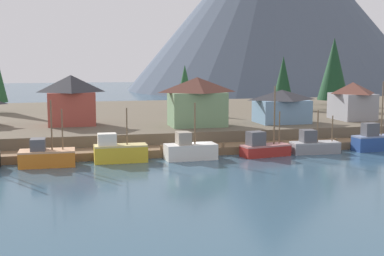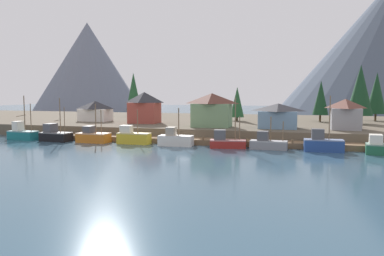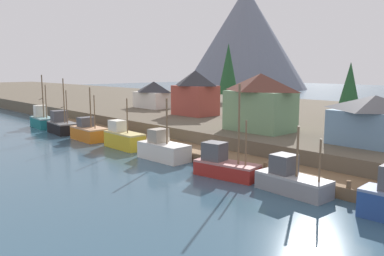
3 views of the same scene
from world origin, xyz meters
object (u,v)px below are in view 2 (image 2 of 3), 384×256
Objects in this scene: fishing_boat_orange at (93,137)px; fishing_boat_red at (226,142)px; fishing_boat_black at (55,135)px; conifer_mid_right at (237,102)px; conifer_back_left at (321,98)px; fishing_boat_grey at (268,143)px; house_white at (95,111)px; fishing_boat_teal at (22,134)px; fishing_boat_white at (175,139)px; house_blue at (278,116)px; house_green at (212,110)px; house_red at (144,107)px; conifer_near_right at (376,93)px; conifer_near_left at (360,90)px; fishing_boat_blue at (323,144)px; house_grey at (345,114)px; fishing_boat_yellow at (133,137)px; conifer_mid_left at (134,92)px.

fishing_boat_orange is 26.56m from fishing_boat_red.
fishing_boat_black is at bearing -177.49° from fishing_boat_orange.
conifer_mid_right is 0.85× the size of conifer_back_left.
house_white is (-45.02, 20.01, 4.07)m from fishing_boat_grey.
house_white is (5.22, 20.35, 3.88)m from fishing_boat_teal.
house_blue is at bearing 34.19° from fishing_boat_white.
fishing_boat_black is at bearing 178.22° from fishing_boat_white.
house_red is (-17.74, 5.54, 0.14)m from house_green.
conifer_near_right is at bearing 42.50° from fishing_boat_white.
fishing_boat_orange is 61.00m from conifer_near_left.
house_red is at bearing 61.99° from fishing_boat_black.
conifer_mid_right is (-19.17, 30.35, 6.02)m from fishing_boat_blue.
house_grey is at bearing -111.43° from conifer_near_right.
fishing_boat_yellow is 0.78× the size of house_green.
fishing_boat_teal is at bearing -138.14° from house_red.
fishing_boat_grey is 0.62× the size of conifer_back_left.
fishing_boat_teal is 1.30× the size of house_grey.
conifer_back_left is (10.29, 33.84, 7.42)m from fishing_boat_grey.
house_red is at bearing 47.31° from fishing_boat_teal.
conifer_back_left is at bearing 49.23° from fishing_boat_white.
conifer_near_right is at bearing 22.86° from house_red.
conifer_mid_right is (-28.86, 0.86, -3.01)m from conifer_near_left.
conifer_back_left is (52.55, 34.32, 7.24)m from fishing_boat_black.
conifer_near_left is (52.41, 29.83, 9.19)m from fishing_boat_orange.
conifer_mid_right reaches higher than fishing_boat_black.
fishing_boat_white is 31.88m from conifer_mid_right.
fishing_boat_red is 0.71× the size of conifer_near_right.
conifer_near_right is at bearing 0.40° from conifer_mid_left.
fishing_boat_red is at bearing -1.22° from fishing_boat_yellow.
house_green is at bearing -150.71° from conifer_near_left.
house_red is at bearing 175.99° from house_grey.
fishing_boat_blue is at bearing -7.75° from fishing_boat_red.
house_grey is 20.02m from conifer_back_left.
fishing_boat_teal is 41.84m from conifer_mid_left.
conifer_near_left is at bearing -1.71° from conifer_mid_right.
fishing_boat_blue is at bearing 5.80° from fishing_boat_teal.
conifer_back_left is at bearing 84.59° from fishing_boat_blue.
conifer_back_left reaches higher than house_red.
fishing_boat_teal reaches higher than fishing_boat_red.
fishing_boat_white is 0.56× the size of conifer_near_right.
fishing_boat_black is 0.94× the size of fishing_boat_blue.
house_blue is 24.81m from conifer_near_left.
conifer_near_left reaches higher than house_green.
fishing_boat_black is at bearing -146.85° from conifer_back_left.
fishing_boat_teal is 16.53m from fishing_boat_orange.
fishing_boat_orange reaches higher than fishing_boat_yellow.
house_red is at bearing 152.69° from fishing_boat_grey.
fishing_boat_teal reaches higher than house_blue.
fishing_boat_black is 1.09× the size of house_blue.
conifer_mid_right is (40.08, 30.70, 6.08)m from fishing_boat_teal.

